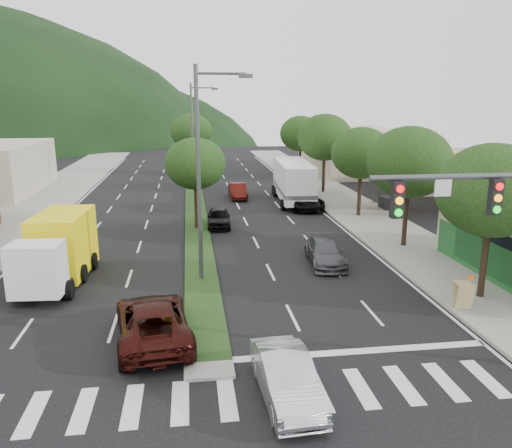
{
  "coord_description": "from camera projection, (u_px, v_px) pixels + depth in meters",
  "views": [
    {
      "loc": [
        -0.45,
        -14.87,
        8.43
      ],
      "look_at": [
        2.9,
        9.73,
        2.29
      ],
      "focal_mm": 35.0,
      "sensor_mm": 36.0,
      "label": 1
    }
  ],
  "objects": [
    {
      "name": "ground",
      "position": [
        209.0,
        365.0,
        16.39
      ],
      "size": [
        160.0,
        160.0,
        0.0
      ],
      "primitive_type": "plane",
      "color": "black",
      "rests_on": "ground"
    },
    {
      "name": "crosswalk",
      "position": [
        212.0,
        400.0,
        14.46
      ],
      "size": [
        19.0,
        2.2,
        0.01
      ],
      "primitive_type": "cube",
      "color": "silver",
      "rests_on": "ground"
    },
    {
      "name": "tree_r_d",
      "position": [
        325.0,
        137.0,
        45.57
      ],
      "size": [
        5.0,
        5.0,
        7.17
      ],
      "color": "black",
      "rests_on": "sidewalk_right"
    },
    {
      "name": "car_queue_b",
      "position": [
        325.0,
        252.0,
        26.38
      ],
      "size": [
        2.18,
        4.54,
        1.28
      ],
      "primitive_type": "imported",
      "rotation": [
        0.0,
        0.0,
        -0.09
      ],
      "color": "#45454A",
      "rests_on": "ground"
    },
    {
      "name": "bldg_right_far",
      "position": [
        353.0,
        150.0,
        60.63
      ],
      "size": [
        10.0,
        16.0,
        5.2
      ],
      "primitive_type": "cube",
      "color": "beige",
      "rests_on": "ground"
    },
    {
      "name": "tree_r_b",
      "position": [
        409.0,
        162.0,
        28.29
      ],
      "size": [
        4.8,
        4.8,
        6.94
      ],
      "color": "black",
      "rests_on": "sidewalk_right"
    },
    {
      "name": "median",
      "position": [
        195.0,
        200.0,
        43.3
      ],
      "size": [
        1.6,
        56.0,
        0.12
      ],
      "primitive_type": "cube",
      "color": "black",
      "rests_on": "ground"
    },
    {
      "name": "tree_med_far",
      "position": [
        191.0,
        131.0,
        57.51
      ],
      "size": [
        4.8,
        4.8,
        6.94
      ],
      "color": "black",
      "rests_on": "median"
    },
    {
      "name": "motorhome",
      "position": [
        293.0,
        181.0,
        42.32
      ],
      "size": [
        3.33,
        9.09,
        3.43
      ],
      "rotation": [
        0.0,
        0.0,
        -0.07
      ],
      "color": "white",
      "rests_on": "ground"
    },
    {
      "name": "box_truck",
      "position": [
        59.0,
        251.0,
        23.71
      ],
      "size": [
        2.89,
        6.57,
        3.16
      ],
      "rotation": [
        0.0,
        0.0,
        3.07
      ],
      "color": "white",
      "rests_on": "ground"
    },
    {
      "name": "sidewalk_right",
      "position": [
        344.0,
        203.0,
        42.05
      ],
      "size": [
        5.0,
        90.0,
        0.15
      ],
      "primitive_type": "cube",
      "color": "gray",
      "rests_on": "ground"
    },
    {
      "name": "sedan_silver",
      "position": [
        286.0,
        377.0,
        14.39
      ],
      "size": [
        1.68,
        4.19,
        1.35
      ],
      "primitive_type": "imported",
      "rotation": [
        0.0,
        0.0,
        0.06
      ],
      "color": "#B2B5BA",
      "rests_on": "ground"
    },
    {
      "name": "tree_r_e",
      "position": [
        301.0,
        134.0,
        55.25
      ],
      "size": [
        4.6,
        4.6,
        6.71
      ],
      "color": "black",
      "rests_on": "sidewalk_right"
    },
    {
      "name": "streetlight_near",
      "position": [
        203.0,
        165.0,
        22.77
      ],
      "size": [
        2.6,
        0.25,
        10.0
      ],
      "color": "#47494C",
      "rests_on": "ground"
    },
    {
      "name": "suv_maroon",
      "position": [
        153.0,
        321.0,
        17.88
      ],
      "size": [
        3.18,
        5.68,
        1.5
      ],
      "primitive_type": "imported",
      "rotation": [
        0.0,
        0.0,
        3.27
      ],
      "color": "black",
      "rests_on": "ground"
    },
    {
      "name": "traffic_signal",
      "position": [
        509.0,
        230.0,
        14.97
      ],
      "size": [
        6.12,
        0.4,
        7.0
      ],
      "color": "#47494C",
      "rests_on": "ground"
    },
    {
      "name": "tree_med_near",
      "position": [
        195.0,
        164.0,
        32.64
      ],
      "size": [
        4.0,
        4.0,
        6.02
      ],
      "color": "black",
      "rests_on": "median"
    },
    {
      "name": "tree_r_c",
      "position": [
        361.0,
        153.0,
        36.05
      ],
      "size": [
        4.4,
        4.4,
        6.48
      ],
      "color": "black",
      "rests_on": "sidewalk_right"
    },
    {
      "name": "tree_r_a",
      "position": [
        492.0,
        191.0,
        20.64
      ],
      "size": [
        4.6,
        4.6,
        6.63
      ],
      "color": "black",
      "rests_on": "sidewalk_right"
    },
    {
      "name": "gas_canopy",
      "position": [
        439.0,
        151.0,
        38.91
      ],
      "size": [
        12.2,
        8.2,
        5.25
      ],
      "color": "silver",
      "rests_on": "ground"
    },
    {
      "name": "car_queue_d",
      "position": [
        303.0,
        200.0,
        39.97
      ],
      "size": [
        2.68,
        5.39,
        1.47
      ],
      "primitive_type": "imported",
      "rotation": [
        0.0,
        0.0,
        0.05
      ],
      "color": "black",
      "rests_on": "ground"
    },
    {
      "name": "sidewalk_left",
      "position": [
        27.0,
        211.0,
        38.72
      ],
      "size": [
        6.0,
        90.0,
        0.15
      ],
      "primitive_type": "cube",
      "color": "gray",
      "rests_on": "ground"
    },
    {
      "name": "car_queue_a",
      "position": [
        219.0,
        217.0,
        34.25
      ],
      "size": [
        1.73,
        3.91,
        1.31
      ],
      "primitive_type": "imported",
      "rotation": [
        0.0,
        0.0,
        -0.05
      ],
      "color": "black",
      "rests_on": "ground"
    },
    {
      "name": "a_frame_sign",
      "position": [
        463.0,
        293.0,
        20.33
      ],
      "size": [
        0.77,
        0.85,
        1.51
      ],
      "rotation": [
        0.0,
        0.0,
        -0.14
      ],
      "color": "tan",
      "rests_on": "sidewalk_right"
    },
    {
      "name": "car_queue_c",
      "position": [
        238.0,
        191.0,
        44.17
      ],
      "size": [
        1.46,
        4.03,
        1.32
      ],
      "primitive_type": "imported",
      "rotation": [
        0.0,
        0.0,
        0.01
      ],
      "color": "#430F0B",
      "rests_on": "ground"
    },
    {
      "name": "streetlight_mid",
      "position": [
        194.0,
        132.0,
        46.81
      ],
      "size": [
        2.6,
        0.25,
        10.0
      ],
      "color": "#47494C",
      "rests_on": "ground"
    }
  ]
}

